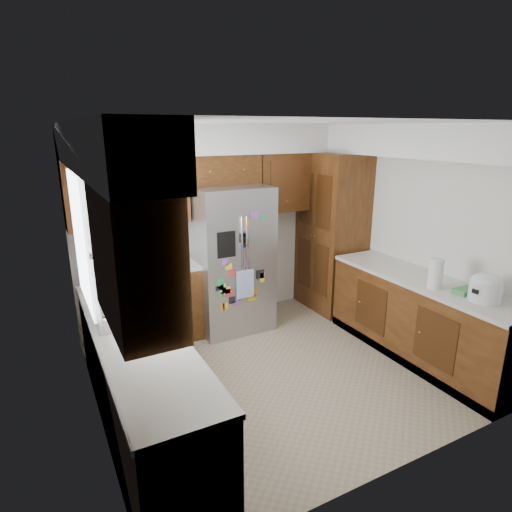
{
  "coord_description": "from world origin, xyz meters",
  "views": [
    {
      "loc": [
        -2.08,
        -3.42,
        2.44
      ],
      "look_at": [
        -0.09,
        0.35,
        1.17
      ],
      "focal_mm": 30.0,
      "sensor_mm": 36.0,
      "label": 1
    }
  ],
  "objects_px": {
    "rice_cooker": "(486,287)",
    "paper_towel": "(436,274)",
    "fridge": "(231,259)",
    "pantry": "(332,233)"
  },
  "relations": [
    {
      "from": "fridge",
      "to": "paper_towel",
      "type": "relative_size",
      "value": 5.92
    },
    {
      "from": "rice_cooker",
      "to": "paper_towel",
      "type": "relative_size",
      "value": 0.99
    },
    {
      "from": "rice_cooker",
      "to": "paper_towel",
      "type": "xyz_separation_m",
      "value": [
        -0.14,
        0.44,
        0.02
      ]
    },
    {
      "from": "pantry",
      "to": "fridge",
      "type": "xyz_separation_m",
      "value": [
        -1.5,
        0.05,
        -0.17
      ]
    },
    {
      "from": "pantry",
      "to": "fridge",
      "type": "bearing_deg",
      "value": 177.94
    },
    {
      "from": "rice_cooker",
      "to": "paper_towel",
      "type": "distance_m",
      "value": 0.47
    },
    {
      "from": "rice_cooker",
      "to": "fridge",
      "type": "bearing_deg",
      "value": 122.43
    },
    {
      "from": "fridge",
      "to": "paper_towel",
      "type": "xyz_separation_m",
      "value": [
        1.35,
        -1.92,
        0.17
      ]
    },
    {
      "from": "pantry",
      "to": "paper_towel",
      "type": "height_order",
      "value": "pantry"
    },
    {
      "from": "pantry",
      "to": "paper_towel",
      "type": "relative_size",
      "value": 7.07
    }
  ]
}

